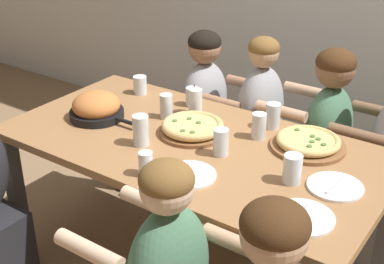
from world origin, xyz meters
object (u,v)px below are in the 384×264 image
pizza_board_main (308,143)px  drinking_glass_h (292,170)px  drinking_glass_b (259,126)px  drinking_glass_i (146,165)px  empty_plate_a (335,187)px  pizza_board_second (193,128)px  empty_plate_c (189,175)px  drinking_glass_g (166,108)px  diner_far_center (259,139)px  diner_far_midleft (204,123)px  drinking_glass_d (196,103)px  drinking_glass_c (141,132)px  drinking_glass_e (140,85)px  drinking_glass_a (273,118)px  diner_far_midright (325,155)px  drinking_glass_f (221,144)px  empty_plate_b (302,217)px  skillet_bowl (96,108)px  cocktail_glass_blue (192,97)px

pizza_board_main → drinking_glass_h: size_ratio=2.78×
drinking_glass_b → drinking_glass_i: 0.61m
pizza_board_main → drinking_glass_i: drinking_glass_i is taller
empty_plate_a → pizza_board_second: bearing=174.1°
empty_plate_c → drinking_glass_g: 0.60m
drinking_glass_h → empty_plate_c: bearing=-151.6°
drinking_glass_h → diner_far_center: diner_far_center is taller
diner_far_midleft → drinking_glass_d: bearing=27.6°
drinking_glass_c → drinking_glass_d: (0.01, 0.43, -0.00)m
empty_plate_a → drinking_glass_h: size_ratio=1.83×
drinking_glass_b → drinking_glass_e: bearing=172.3°
pizza_board_main → drinking_glass_a: drinking_glass_a is taller
drinking_glass_g → diner_far_midright: bearing=38.6°
empty_plate_c → drinking_glass_f: 0.24m
empty_plate_b → drinking_glass_h: 0.26m
empty_plate_c → drinking_glass_b: drinking_glass_b is taller
drinking_glass_h → diner_far_midleft: (-0.92, 0.75, -0.33)m
diner_far_center → empty_plate_a: bearing=45.4°
skillet_bowl → drinking_glass_d: skillet_bowl is taller
drinking_glass_h → diner_far_center: size_ratio=0.11×
pizza_board_second → diner_far_midright: 0.82m
empty_plate_c → diner_far_midleft: diner_far_midleft is taller
drinking_glass_f → drinking_glass_h: 0.36m
drinking_glass_c → drinking_glass_e: drinking_glass_c is taller
drinking_glass_d → diner_far_midleft: diner_far_midleft is taller
drinking_glass_d → diner_far_midright: (0.58, 0.42, -0.31)m
drinking_glass_i → diner_far_midright: bearing=69.1°
pizza_board_main → cocktail_glass_blue: (-0.72, 0.10, 0.02)m
diner_far_center → drinking_glass_c: bearing=-12.3°
skillet_bowl → diner_far_center: (0.56, 0.74, -0.33)m
diner_far_center → drinking_glass_d: bearing=-22.4°
drinking_glass_c → drinking_glass_f: size_ratio=1.16×
drinking_glass_d → drinking_glass_h: 0.78m
pizza_board_main → drinking_glass_c: size_ratio=2.37×
drinking_glass_e → pizza_board_main: bearing=-3.9°
pizza_board_second → drinking_glass_h: size_ratio=2.64×
drinking_glass_g → drinking_glass_i: 0.58m
pizza_board_main → empty_plate_c: pizza_board_main is taller
drinking_glass_f → diner_far_midleft: size_ratio=0.12×
drinking_glass_a → diner_far_center: size_ratio=0.12×
drinking_glass_f → diner_far_midright: diner_far_midright is taller
empty_plate_a → drinking_glass_c: 0.90m
drinking_glass_d → drinking_glass_f: (0.34, -0.30, -0.01)m
drinking_glass_h → drinking_glass_a: bearing=125.8°
empty_plate_b → drinking_glass_d: size_ratio=1.74×
drinking_glass_a → diner_far_midleft: 0.78m
drinking_glass_d → skillet_bowl: bearing=-139.9°
drinking_glass_e → diner_far_midright: (1.00, 0.36, -0.31)m
empty_plate_b → diner_far_midleft: 1.46m
drinking_glass_e → diner_far_midright: diner_far_midright is taller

